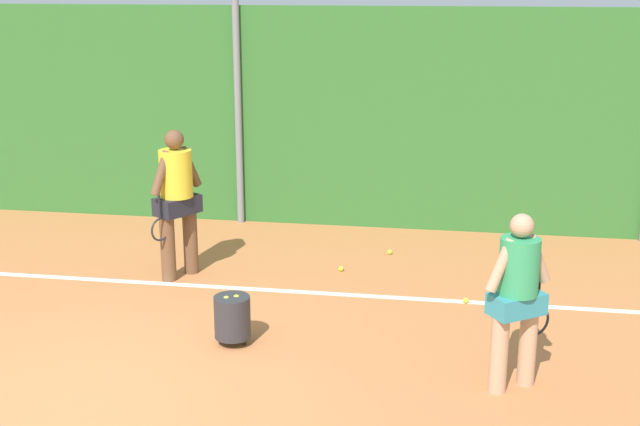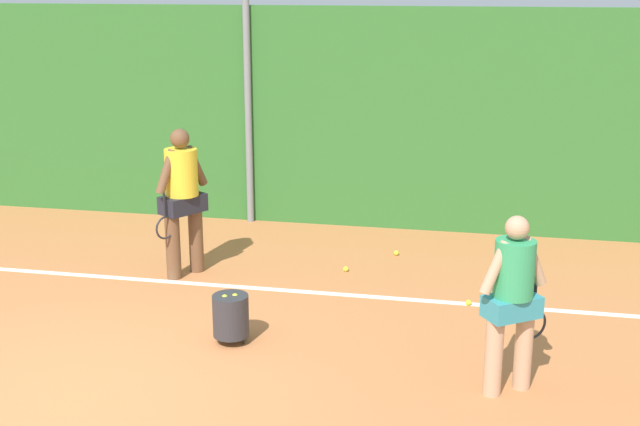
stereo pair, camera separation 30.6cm
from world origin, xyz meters
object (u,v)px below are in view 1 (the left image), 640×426
Objects in this scene: ball_hopper at (232,317)px; tennis_ball_3 at (341,269)px; player_foreground_near at (518,293)px; tennis_ball_4 at (466,301)px; player_midcourt at (177,196)px; tennis_ball_5 at (390,252)px.

ball_hopper reaches higher than tennis_ball_3.
player_foreground_near is 3.46m from tennis_ball_3.
tennis_ball_3 is 1.73m from tennis_ball_4.
player_midcourt is at bearing 174.60° from tennis_ball_4.
player_foreground_near is at bearing -68.57° from tennis_ball_5.
player_midcourt reaches higher than player_foreground_near.
ball_hopper is 2.72m from tennis_ball_4.
tennis_ball_3 is 0.92m from tennis_ball_5.
tennis_ball_4 is 1.84m from tennis_ball_5.
player_midcourt is 27.34× the size of tennis_ball_4.
tennis_ball_4 and tennis_ball_5 have the same top height.
tennis_ball_5 is (1.31, 3.01, -0.26)m from ball_hopper.
tennis_ball_3 and tennis_ball_4 have the same top height.
tennis_ball_3 is (0.77, 2.27, -0.26)m from ball_hopper.
ball_hopper is at bearing 63.83° from player_midcourt.
player_foreground_near is 0.89× the size of player_midcourt.
player_foreground_near is 24.32× the size of tennis_ball_4.
player_foreground_near is 24.32× the size of tennis_ball_3.
player_foreground_near is 3.85m from tennis_ball_5.
player_midcourt is 27.34× the size of tennis_ball_3.
player_foreground_near is 2.15m from tennis_ball_4.
player_foreground_near reaches higher than tennis_ball_5.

